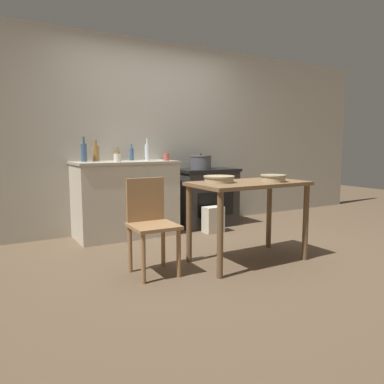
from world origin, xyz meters
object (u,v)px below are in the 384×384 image
at_px(stock_pot, 201,162).
at_px(mixing_bowl_small, 219,179).
at_px(bottle_far_left, 96,153).
at_px(cup_mid_right, 117,158).
at_px(chair, 151,222).
at_px(bottle_mid_left, 84,152).
at_px(work_table, 248,195).
at_px(cup_center_right, 166,157).
at_px(mixing_bowl_large, 273,178).
at_px(stove, 205,197).
at_px(flour_sack, 213,220).
at_px(bottle_center, 147,152).
at_px(bottle_left, 118,156).
at_px(bottle_center_left, 132,154).

relative_size(stock_pot, mixing_bowl_small, 1.01).
relative_size(bottle_far_left, cup_mid_right, 2.71).
bearing_deg(chair, bottle_mid_left, 98.61).
relative_size(work_table, cup_mid_right, 11.75).
height_order(bottle_far_left, cup_center_right, bottle_far_left).
bearing_deg(cup_center_right, work_table, -83.05).
height_order(stock_pot, mixing_bowl_large, stock_pot).
xyz_separation_m(stove, mixing_bowl_small, (-0.83, -1.54, 0.42)).
distance_m(mixing_bowl_large, cup_mid_right, 1.88).
distance_m(mixing_bowl_large, mixing_bowl_small, 0.55).
distance_m(mixing_bowl_large, bottle_mid_left, 2.28).
bearing_deg(mixing_bowl_small, work_table, -16.24).
xyz_separation_m(stock_pot, mixing_bowl_large, (-0.21, -1.69, -0.08)).
bearing_deg(stock_pot, bottle_mid_left, 175.64).
bearing_deg(flour_sack, mixing_bowl_small, -121.41).
distance_m(stove, stock_pot, 0.52).
bearing_deg(bottle_mid_left, flour_sack, -18.01).
distance_m(stock_pot, bottle_center, 0.79).
distance_m(mixing_bowl_small, bottle_left, 1.81).
relative_size(stove, chair, 1.02).
distance_m(mixing_bowl_large, bottle_center, 1.86).
bearing_deg(work_table, bottle_far_left, 119.78).
bearing_deg(bottle_far_left, bottle_center, -8.83).
bearing_deg(flour_sack, work_table, -107.87).
relative_size(flour_sack, cup_mid_right, 3.54).
relative_size(work_table, mixing_bowl_small, 3.80).
bearing_deg(stock_pot, cup_center_right, -168.15).
bearing_deg(bottle_center, stock_pot, -4.95).
distance_m(stock_pot, bottle_center_left, 0.97).
height_order(bottle_left, cup_center_right, bottle_left).
bearing_deg(mixing_bowl_large, mixing_bowl_small, 158.41).
distance_m(stove, bottle_left, 1.38).
relative_size(bottle_far_left, cup_center_right, 2.73).
xyz_separation_m(stove, cup_center_right, (-0.71, -0.18, 0.59)).
distance_m(stock_pot, cup_center_right, 0.62).
bearing_deg(chair, bottle_center_left, 75.84).
xyz_separation_m(bottle_far_left, bottle_left, (0.32, 0.10, -0.04)).
relative_size(bottle_mid_left, cup_mid_right, 3.09).
height_order(bottle_mid_left, cup_center_right, bottle_mid_left).
relative_size(bottle_center, cup_center_right, 2.99).
xyz_separation_m(bottle_center, cup_center_right, (0.17, -0.19, -0.06)).
xyz_separation_m(bottle_center_left, cup_center_right, (0.34, -0.34, -0.04)).
xyz_separation_m(cup_center_right, cup_mid_right, (-0.65, -0.01, 0.00)).
height_order(bottle_left, bottle_mid_left, bottle_mid_left).
bearing_deg(stove, cup_mid_right, -172.18).
distance_m(flour_sack, stock_pot, 0.84).
relative_size(chair, cup_mid_right, 8.84).
distance_m(bottle_left, cup_mid_right, 0.43).
relative_size(mixing_bowl_large, bottle_far_left, 0.96).
xyz_separation_m(chair, bottle_center_left, (0.46, 1.61, 0.57)).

